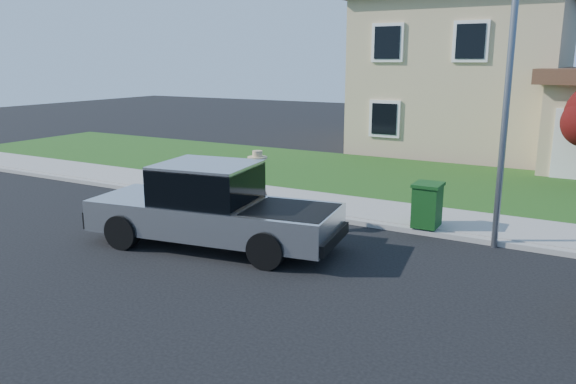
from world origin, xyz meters
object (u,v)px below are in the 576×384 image
(pickup_truck, at_px, (212,208))
(woman, at_px, (258,193))
(street_lamp, at_px, (506,94))
(trash_bin, at_px, (427,204))

(pickup_truck, relative_size, woman, 3.01)
(pickup_truck, height_order, street_lamp, street_lamp)
(pickup_truck, distance_m, woman, 1.49)
(pickup_truck, relative_size, trash_bin, 5.58)
(woman, xyz_separation_m, street_lamp, (5.09, 1.35, 2.36))
(trash_bin, relative_size, street_lamp, 0.18)
(pickup_truck, xyz_separation_m, street_lamp, (5.30, 2.82, 2.42))
(woman, bearing_deg, street_lamp, -143.11)
(pickup_truck, bearing_deg, street_lamp, 19.51)
(woman, distance_m, street_lamp, 5.77)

